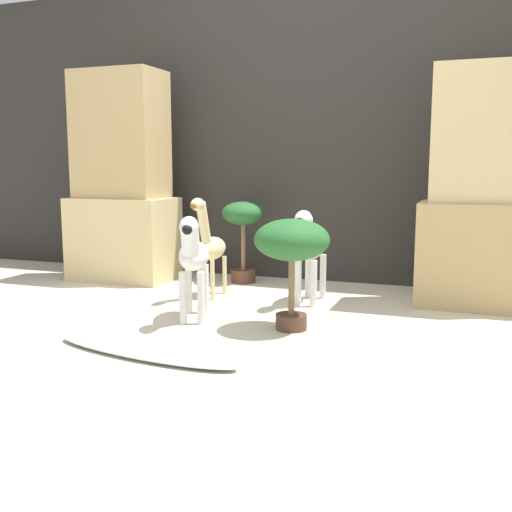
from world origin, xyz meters
TOP-DOWN VIEW (x-y plane):
  - ground_plane at (0.00, 0.00)m, footprint 14.00×14.00m
  - wall_back at (0.00, 1.71)m, footprint 6.40×0.08m
  - rock_pillar_left at (-1.25, 1.21)m, footprint 0.75×0.46m
  - rock_pillar_right at (1.25, 1.21)m, footprint 0.75×0.46m
  - zebra_right at (0.26, 0.91)m, footprint 0.17×0.48m
  - zebra_left at (-0.22, 0.30)m, footprint 0.28×0.48m
  - giraffe_figurine at (-0.39, 0.87)m, footprint 0.15×0.43m
  - potted_palm_front at (0.33, 0.31)m, footprint 0.39×0.39m
  - potted_palm_back at (-0.37, 1.40)m, footprint 0.31×0.31m
  - surfboard at (-0.17, -0.33)m, footprint 1.00×0.36m

SIDE VIEW (x-z plane):
  - ground_plane at x=0.00m, z-range 0.00..0.00m
  - surfboard at x=-0.17m, z-range -0.02..0.06m
  - giraffe_figurine at x=-0.39m, z-range 0.02..0.67m
  - zebra_right at x=0.26m, z-range 0.07..0.65m
  - zebra_left at x=-0.22m, z-range 0.07..0.65m
  - potted_palm_back at x=-0.37m, z-range 0.14..0.72m
  - potted_palm_front at x=0.33m, z-range 0.15..0.73m
  - rock_pillar_right at x=1.25m, z-range -0.06..1.36m
  - rock_pillar_left at x=-1.25m, z-range -0.06..1.45m
  - wall_back at x=0.00m, z-range 0.00..2.20m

